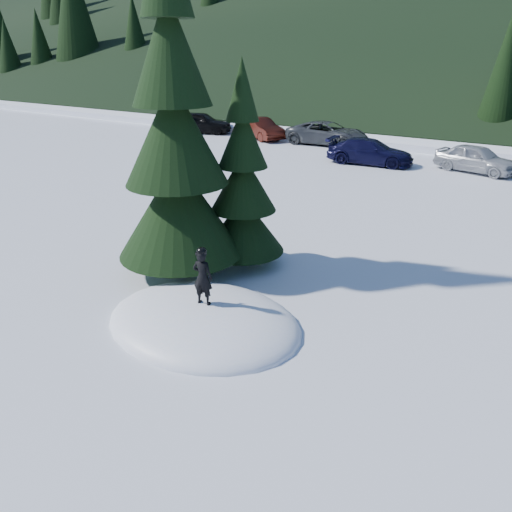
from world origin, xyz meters
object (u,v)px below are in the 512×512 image
Objects in this scene: car_0 at (201,122)px; car_4 at (476,159)px; spruce_tall at (175,147)px; car_1 at (260,128)px; car_2 at (328,133)px; spruce_short at (243,190)px; car_3 at (370,152)px; child_skier at (203,278)px.

car_4 is at bearing -118.43° from car_0.
car_1 is (-10.39, 19.33, -2.63)m from spruce_tall.
spruce_tall reaches higher than car_2.
spruce_tall reaches higher than spruce_short.
car_1 is 9.84m from car_3.
car_1 is (-12.59, 21.09, -0.40)m from child_skier.
child_skier is 0.24× the size of car_2.
car_4 is (19.07, -2.15, -0.09)m from car_0.
car_3 is (14.08, -3.22, -0.11)m from car_0.
car_2 is at bearing -107.27° from car_0.
spruce_short is 24.04m from car_0.
spruce_short is 1.21× the size of car_3.
car_0 is (-15.28, 19.03, -2.57)m from spruce_tall.
car_0 is 19.19m from car_4.
car_2 is (-6.64, 18.43, -1.39)m from spruce_short.
spruce_short reaches higher than car_0.
car_3 is (9.19, -3.51, -0.04)m from car_1.
car_0 is at bearing 71.02° from car_3.
car_4 is at bearing -111.22° from car_2.
car_3 is at bearing 116.25° from car_4.
car_1 is at bearing 92.14° from car_2.
car_2 is (9.64, 0.80, -0.04)m from car_0.
spruce_tall reaches higher than child_skier.
spruce_short is at bearing 54.46° from spruce_tall.
spruce_tall is 16.08m from car_3.
spruce_short is at bearing -159.27° from car_0.
spruce_tall is 20.78m from car_2.
child_skier is at bearing -124.60° from car_1.
car_3 is at bearing 98.68° from spruce_short.
car_1 is 0.94× the size of car_3.
spruce_tall is at bearing -50.21° from child_skier.
car_2 is 1.15× the size of car_3.
car_1 is 4.78m from car_2.
car_2 is at bearing -59.44° from car_1.
car_0 is at bearing 97.76° from car_4.
car_1 is (4.89, 0.30, -0.07)m from car_0.
spruce_short is at bearing -164.04° from car_2.
car_3 is (4.44, -4.01, -0.07)m from car_2.
car_1 is at bearing -70.68° from child_skier.
car_3 is 1.14× the size of car_4.
car_2 is (4.75, 0.50, 0.02)m from car_1.
spruce_tall is 1.69× the size of car_2.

